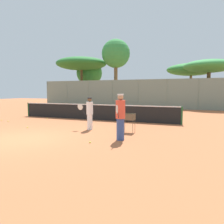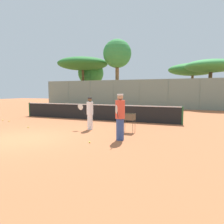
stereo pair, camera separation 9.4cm
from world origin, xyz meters
name	(u,v)px [view 1 (the left image)]	position (x,y,z in m)	size (l,w,h in m)	color
ground_plane	(21,139)	(0.00, 0.00, 0.00)	(80.00, 80.00, 0.00)	#B7663D
tennis_net	(94,112)	(0.00, 6.55, 0.56)	(11.58, 0.10, 1.07)	#26592D
back_fence	(138,94)	(0.00, 17.71, 1.64)	(25.83, 0.08, 3.28)	gray
tree_0	(81,64)	(-9.42, 21.09, 5.85)	(7.18, 7.18, 6.77)	brown
tree_1	(209,67)	(7.41, 20.28, 4.69)	(5.62, 5.62, 5.43)	brown
tree_2	(89,73)	(-9.39, 23.43, 4.71)	(3.92, 3.92, 6.72)	brown
tree_3	(116,54)	(-4.07, 21.01, 6.85)	(3.78, 3.78, 8.84)	brown
tree_4	(191,70)	(5.40, 22.97, 4.65)	(6.05, 6.05, 5.43)	brown
player_white_outfit	(120,116)	(3.81, 1.42, 0.96)	(0.38, 0.94, 1.85)	#334C8C
player_red_cap	(90,113)	(1.53, 3.09, 0.85)	(0.89, 0.34, 1.64)	white
ball_cart	(129,118)	(3.60, 3.13, 0.67)	(0.56, 0.41, 0.90)	brown
tennis_ball_0	(1,120)	(-5.45, 3.79, 0.03)	(0.07, 0.07, 0.07)	#D1E54C
tennis_ball_1	(47,119)	(-3.19, 5.62, 0.03)	(0.07, 0.07, 0.07)	#D1E54C
tennis_ball_3	(90,142)	(2.93, 0.50, 0.03)	(0.07, 0.07, 0.07)	#D1E54C
tennis_ball_4	(8,121)	(-4.64, 3.58, 0.03)	(0.07, 0.07, 0.07)	#D1E54C
tennis_ball_5	(28,127)	(-1.72, 2.20, 0.03)	(0.07, 0.07, 0.07)	#D1E54C
parked_car	(183,102)	(4.74, 20.29, 0.66)	(4.20, 1.70, 1.60)	#232328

